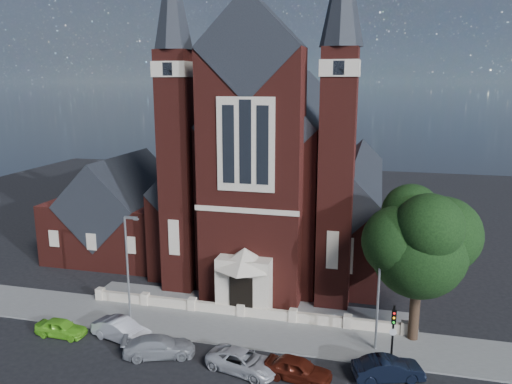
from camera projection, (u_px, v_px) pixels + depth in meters
ground at (266, 276)px, 46.16m from camera, size 120.00×120.00×0.00m
pavement_strip at (234, 329)px, 36.21m from camera, size 60.00×5.00×0.12m
forecourt_paving at (248, 305)px, 40.00m from camera, size 26.00×3.00×0.14m
forecourt_wall at (241, 317)px, 38.10m from camera, size 24.00×0.40×0.90m
church at (283, 174)px, 51.91m from camera, size 20.01×34.90×29.20m
parish_hall at (123, 215)px, 51.92m from camera, size 12.00×12.20×10.24m
street_tree at (421, 246)px, 32.87m from camera, size 6.40×6.60×10.70m
street_lamp_left at (128, 262)px, 36.61m from camera, size 1.16×0.22×8.09m
street_lamp_right at (380, 286)px, 32.36m from camera, size 1.16×0.22×8.09m
traffic_signal at (393, 327)px, 31.08m from camera, size 0.28×0.42×4.00m
car_lime_van at (61, 328)px, 35.07m from camera, size 3.67×1.52×1.24m
car_silver_a at (122, 330)px, 34.51m from camera, size 4.70×2.67×1.47m
car_silver_b at (159, 346)px, 32.48m from camera, size 5.04×3.37×1.36m
car_white_suv at (243, 361)px, 30.82m from camera, size 5.02×3.23×1.29m
car_dark_red at (298, 369)px, 29.89m from camera, size 4.34×2.36×1.40m
car_navy at (388, 369)px, 29.91m from camera, size 4.48×2.76×1.40m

